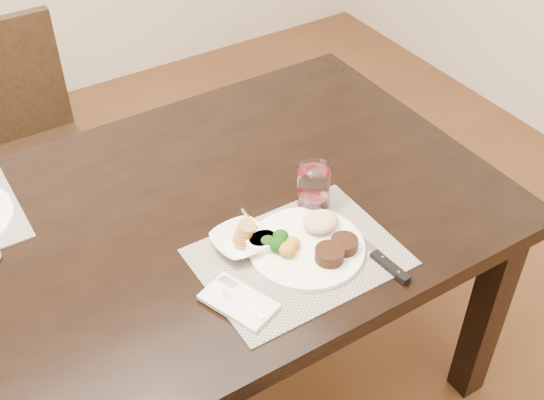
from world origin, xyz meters
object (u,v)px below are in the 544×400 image
steak_knife (382,259)px  cracker_bowl (241,241)px  dinner_plate (312,243)px  wine_glass_near (314,188)px  chair_far (22,139)px

steak_knife → cracker_bowl: size_ratio=1.87×
dinner_plate → wine_glass_near: size_ratio=2.41×
chair_far → dinner_plate: bearing=-71.6°
chair_far → wine_glass_near: (0.49, -1.06, 0.30)m
wine_glass_near → dinner_plate: bearing=-125.7°
dinner_plate → wine_glass_near: (0.10, 0.13, 0.04)m
cracker_bowl → chair_far: bearing=103.2°
cracker_bowl → wine_glass_near: 0.24m
chair_far → wine_glass_near: size_ratio=7.87×
chair_far → cracker_bowl: (0.26, -1.10, 0.27)m
dinner_plate → wine_glass_near: 0.17m
cracker_bowl → wine_glass_near: bearing=9.6°
chair_far → wine_glass_near: 1.21m
steak_knife → cracker_bowl: (-0.25, 0.21, 0.01)m
dinner_plate → steak_knife: bearing=-37.4°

